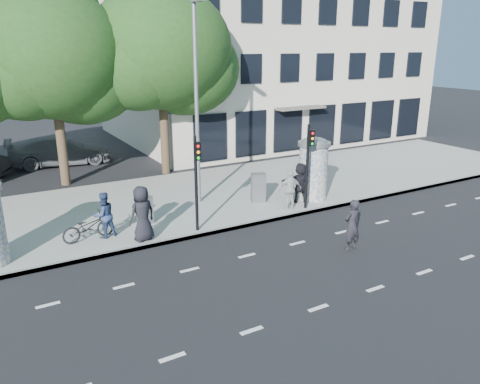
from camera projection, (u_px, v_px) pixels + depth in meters
ground at (271, 273)px, 13.80m from camera, size 120.00×120.00×0.00m
sidewalk at (174, 201)px, 19.99m from camera, size 40.00×8.00×0.15m
curb at (216, 231)px, 16.72m from camera, size 40.00×0.10×0.16m
lane_dash_near at (318, 308)px, 11.98m from camera, size 32.00×0.12×0.01m
lane_dash_far at (247, 256)px, 14.96m from camera, size 32.00×0.12×0.01m
ad_column_right at (313, 167)px, 19.70m from camera, size 1.36×1.36×2.65m
traffic_pole_near at (197, 174)px, 15.99m from camera, size 0.22×0.31×3.40m
traffic_pole_far at (308, 158)px, 18.27m from camera, size 0.22×0.31×3.40m
street_lamp at (197, 89)px, 18.24m from camera, size 0.25×0.93×8.00m
tree_near_left at (51, 54)px, 20.84m from camera, size 6.80×6.80×8.97m
tree_center at (160, 48)px, 22.81m from camera, size 7.00×7.00×9.30m
building at (259, 52)px, 34.25m from camera, size 20.30×15.85×12.00m
ped_a at (142, 214)px, 15.50m from camera, size 1.05×0.82×1.90m
ped_c at (104, 215)px, 15.82m from camera, size 0.90×0.77×1.60m
ped_e at (290, 189)px, 18.61m from camera, size 1.04×0.74×1.60m
ped_f at (300, 182)px, 19.43m from camera, size 1.65×0.98×1.68m
man_road at (352, 225)px, 15.19m from camera, size 0.66×0.47×1.72m
bicycle at (88, 227)px, 15.68m from camera, size 0.85×1.83×0.93m
cabinet_left at (145, 210)px, 17.11m from camera, size 0.56×0.44×1.05m
cabinet_right at (258, 188)px, 19.53m from camera, size 0.69×0.61×1.21m
car_right at (60, 151)px, 26.21m from camera, size 2.72×5.69×1.60m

